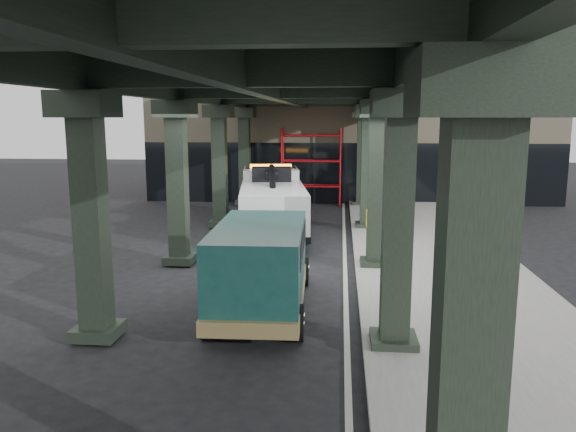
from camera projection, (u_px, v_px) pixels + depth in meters
The scene contains 8 objects.
ground at pixel (282, 286), 15.16m from camera, with size 90.00×90.00×0.00m, color black.
sidewalk at pixel (439, 268), 16.70m from camera, with size 5.00×40.00×0.15m, color gray.
lane_stripe at pixel (345, 268), 16.97m from camera, with size 0.12×38.00×0.01m, color silver.
viaduct at pixel (275, 84), 16.21m from camera, with size 7.40×32.00×6.40m.
building at pixel (349, 126), 33.90m from camera, with size 22.00×10.00×8.00m, color #C6B793.
scaffolding at pixel (311, 164), 29.16m from camera, with size 3.08×0.88×4.00m.
tow_truck at pixel (272, 200), 22.12m from camera, with size 3.36×8.42×2.69m.
towed_van at pixel (261, 265), 12.97m from camera, with size 2.26×5.32×2.13m.
Camera 1 is at (1.51, -14.52, 4.50)m, focal length 35.00 mm.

